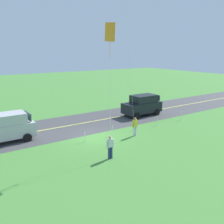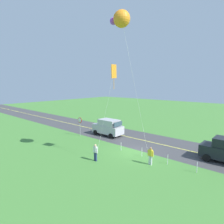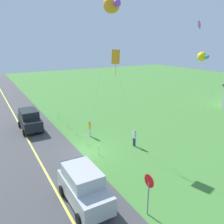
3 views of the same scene
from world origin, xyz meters
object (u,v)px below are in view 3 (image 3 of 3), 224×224
at_px(car_parked_west_near, 30,120).
at_px(kite_red_low, 116,59).
at_px(person_adult_near, 134,138).
at_px(person_adult_companion, 90,128).
at_px(car_suv_foreground, 84,186).
at_px(kite_pink_drift, 202,57).
at_px(stop_sign, 149,187).
at_px(kite_orange_near, 200,25).
at_px(kite_blue_mid, 112,4).

distance_m(car_parked_west_near, kite_red_low, 12.44).
distance_m(person_adult_near, person_adult_companion, 5.00).
bearing_deg(car_suv_foreground, kite_pink_drift, 117.07).
bearing_deg(person_adult_near, stop_sign, -101.83).
distance_m(person_adult_near, kite_pink_drift, 20.24).
bearing_deg(kite_orange_near, kite_blue_mid, -74.01).
distance_m(stop_sign, person_adult_companion, 12.16).
relative_size(car_parked_west_near, stop_sign, 1.72).
distance_m(person_adult_companion, kite_orange_near, 20.73).
bearing_deg(kite_red_low, kite_pink_drift, 109.40).
bearing_deg(kite_red_low, car_parked_west_near, -143.74).
height_order(stop_sign, person_adult_companion, stop_sign).
distance_m(car_suv_foreground, kite_pink_drift, 28.56).
distance_m(kite_pink_drift, kite_orange_near, 5.15).
bearing_deg(car_suv_foreground, person_adult_near, 124.74).
bearing_deg(person_adult_near, car_parked_west_near, 147.67).
height_order(person_adult_companion, kite_orange_near, kite_orange_near).
relative_size(person_adult_near, kite_orange_near, 0.13).
distance_m(car_suv_foreground, kite_blue_mid, 14.42).
xyz_separation_m(person_adult_near, kite_red_low, (-0.96, -1.46, 7.18)).
xyz_separation_m(car_parked_west_near, person_adult_companion, (5.07, 4.95, -0.29)).
xyz_separation_m(car_suv_foreground, kite_red_low, (-5.99, 5.79, 6.89)).
bearing_deg(car_parked_west_near, kite_red_low, 36.26).
height_order(car_parked_west_near, kite_orange_near, kite_orange_near).
relative_size(person_adult_companion, kite_orange_near, 0.13).
bearing_deg(kite_pink_drift, person_adult_companion, -80.39).
distance_m(stop_sign, person_adult_near, 9.00).
height_order(car_suv_foreground, stop_sign, stop_sign).
bearing_deg(kite_red_low, person_adult_companion, -160.30).
bearing_deg(person_adult_companion, kite_red_low, -2.91).
height_order(stop_sign, kite_orange_near, kite_orange_near).
height_order(kite_blue_mid, kite_orange_near, kite_blue_mid).
distance_m(car_suv_foreground, kite_red_low, 10.81).
relative_size(kite_pink_drift, kite_orange_near, 0.66).
distance_m(stop_sign, kite_red_low, 11.13).
bearing_deg(kite_blue_mid, kite_red_low, -7.13).
xyz_separation_m(car_suv_foreground, kite_pink_drift, (-12.70, 24.84, 6.13)).
bearing_deg(kite_pink_drift, person_adult_near, -66.44).
bearing_deg(kite_orange_near, car_parked_west_near, -97.04).
xyz_separation_m(car_suv_foreground, kite_blue_mid, (-6.88, 5.90, 11.21)).
bearing_deg(person_adult_companion, kite_blue_mid, 5.68).
bearing_deg(stop_sign, kite_blue_mid, 161.67).
height_order(car_parked_west_near, kite_blue_mid, kite_blue_mid).
distance_m(person_adult_near, kite_orange_near, 19.53).
relative_size(car_suv_foreground, kite_orange_near, 0.36).
distance_m(car_parked_west_near, kite_pink_drift, 25.96).
relative_size(person_adult_companion, kite_blue_mid, 0.12).
distance_m(stop_sign, kite_blue_mid, 14.61).
height_order(stop_sign, kite_pink_drift, kite_pink_drift).
bearing_deg(car_parked_west_near, kite_orange_near, 82.96).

